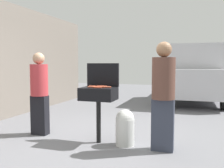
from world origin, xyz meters
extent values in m
plane|color=slate|center=(0.00, 0.00, 0.00)|extent=(24.00, 24.00, 0.00)
cube|color=slate|center=(-2.96, 1.00, 1.46)|extent=(0.24, 8.00, 2.93)
cylinder|color=black|center=(0.05, -0.16, 0.38)|extent=(0.08, 0.08, 0.76)
cube|color=black|center=(0.05, -0.16, 0.87)|extent=(0.60, 0.44, 0.22)
cube|color=black|center=(0.05, 0.06, 1.19)|extent=(0.60, 0.05, 0.42)
cylinder|color=#B74C33|center=(0.01, -0.16, 0.99)|extent=(0.13, 0.04, 0.03)
cylinder|color=#AD4228|center=(0.09, -0.29, 0.99)|extent=(0.13, 0.04, 0.03)
cylinder|color=#AD4228|center=(0.11, -0.08, 0.99)|extent=(0.13, 0.04, 0.03)
cylinder|color=#AD4228|center=(0.11, -0.19, 0.99)|extent=(0.13, 0.04, 0.03)
cylinder|color=#C6593D|center=(0.14, -0.13, 0.99)|extent=(0.13, 0.03, 0.03)
cylinder|color=#AD4228|center=(0.04, -0.26, 0.99)|extent=(0.13, 0.04, 0.03)
cylinder|color=#C6593D|center=(0.04, -0.02, 0.99)|extent=(0.13, 0.03, 0.03)
cylinder|color=#C6593D|center=(-0.05, -0.23, 0.99)|extent=(0.13, 0.04, 0.03)
cylinder|color=#C6593D|center=(0.22, -0.17, 0.99)|extent=(0.13, 0.03, 0.03)
cylinder|color=#B74C33|center=(-0.09, -0.08, 0.99)|extent=(0.13, 0.04, 0.03)
cylinder|color=silver|center=(0.53, -0.16, 0.23)|extent=(0.32, 0.32, 0.46)
sphere|color=silver|center=(0.53, -0.16, 0.46)|extent=(0.31, 0.31, 0.31)
cube|color=black|center=(-1.23, -0.04, 0.38)|extent=(0.32, 0.18, 0.77)
cylinder|color=#B23338|center=(-1.23, -0.04, 1.07)|extent=(0.34, 0.34, 0.61)
sphere|color=tan|center=(-1.23, -0.04, 1.49)|extent=(0.22, 0.22, 0.22)
cube|color=#333847|center=(1.17, -0.21, 0.42)|extent=(0.35, 0.19, 0.83)
cylinder|color=brown|center=(1.17, -0.21, 1.16)|extent=(0.36, 0.36, 0.66)
sphere|color=#936B4C|center=(1.17, -0.21, 1.61)|extent=(0.24, 0.24, 0.24)
cube|color=#B7B7BC|center=(1.61, 5.49, 0.77)|extent=(1.93, 4.41, 0.90)
cube|color=#B7B7BC|center=(1.61, 5.29, 1.62)|extent=(1.78, 2.61, 0.80)
cylinder|color=black|center=(0.71, 3.94, 0.32)|extent=(0.22, 0.64, 0.64)
cylinder|color=black|center=(2.50, 7.04, 0.32)|extent=(0.22, 0.64, 0.64)
cylinder|color=black|center=(0.69, 7.02, 0.32)|extent=(0.22, 0.64, 0.64)
camera|label=1|loc=(1.63, -4.19, 1.39)|focal=40.17mm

